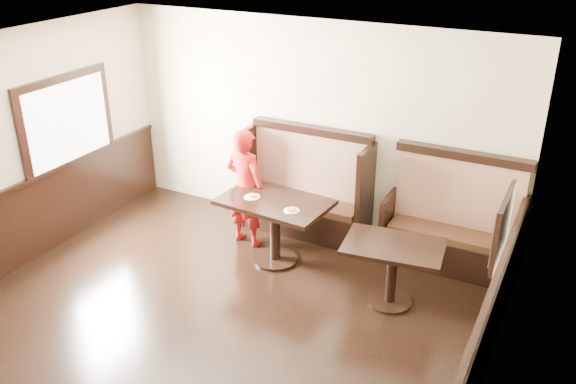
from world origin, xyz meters
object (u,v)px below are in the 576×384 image
Objects in this scene: booth_neighbor at (452,230)px; table_neighbor at (393,260)px; table_main at (275,215)px; booth_main at (307,195)px; child at (245,188)px.

booth_neighbor is 1.45× the size of table_neighbor.
table_neighbor is at bearing -109.29° from booth_neighbor.
table_neighbor is (1.56, -0.21, -0.09)m from table_main.
booth_main is 1.11× the size of child.
booth_main is 1.06× the size of booth_neighbor.
booth_main reaches higher than table_main.
table_main is (-1.95, -0.90, 0.16)m from booth_neighbor.
table_main is at bearing -155.23° from booth_neighbor.
child reaches higher than booth_neighbor.
table_neighbor is at bearing -35.45° from booth_main.
booth_neighbor is (1.95, -0.00, -0.05)m from booth_main.
child reaches higher than booth_main.
booth_main is 1.28× the size of table_main.
booth_main is 0.91m from table_main.
table_main is at bearing 164.91° from table_neighbor.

